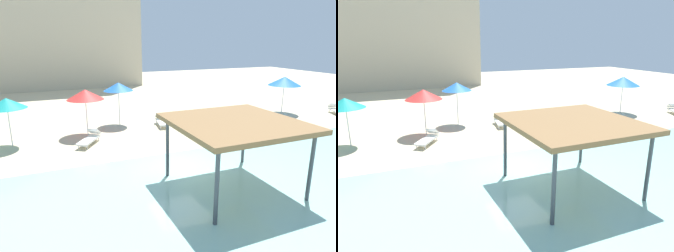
# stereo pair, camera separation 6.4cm
# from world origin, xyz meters

# --- Properties ---
(ground_plane) EXTENTS (80.00, 80.00, 0.00)m
(ground_plane) POSITION_xyz_m (0.00, 0.00, 0.00)
(ground_plane) COLOR beige
(lagoon_water) EXTENTS (44.00, 13.50, 0.04)m
(lagoon_water) POSITION_xyz_m (0.00, -5.25, 0.02)
(lagoon_water) COLOR #99D1C6
(lagoon_water) RESTS_ON ground
(shade_pavilion) EXTENTS (4.47, 4.47, 2.68)m
(shade_pavilion) POSITION_xyz_m (0.92, -2.76, 2.52)
(shade_pavilion) COLOR #42474C
(shade_pavilion) RESTS_ON ground
(beach_umbrella_teal_0) EXTENTS (1.99, 1.99, 2.62)m
(beach_umbrella_teal_0) POSITION_xyz_m (-7.19, 5.87, 2.34)
(beach_umbrella_teal_0) COLOR silver
(beach_umbrella_teal_0) RESTS_ON ground
(beach_umbrella_red_2) EXTENTS (2.16, 2.16, 2.74)m
(beach_umbrella_red_2) POSITION_xyz_m (-3.12, 6.40, 2.43)
(beach_umbrella_red_2) COLOR silver
(beach_umbrella_red_2) RESTS_ON ground
(beach_umbrella_blue_3) EXTENTS (2.46, 2.46, 2.81)m
(beach_umbrella_blue_3) POSITION_xyz_m (11.80, 6.31, 2.47)
(beach_umbrella_blue_3) COLOR silver
(beach_umbrella_blue_3) RESTS_ON ground
(beach_umbrella_blue_4) EXTENTS (1.94, 1.94, 2.82)m
(beach_umbrella_blue_4) POSITION_xyz_m (-0.78, 7.87, 2.55)
(beach_umbrella_blue_4) COLOR silver
(beach_umbrella_blue_4) RESTS_ON ground
(lounge_chair_0) EXTENTS (0.94, 1.97, 0.74)m
(lounge_chair_0) POSITION_xyz_m (1.73, 6.54, 0.33)
(lounge_chair_0) COLOR white
(lounge_chair_0) RESTS_ON ground
(lounge_chair_2) EXTENTS (1.57, 1.90, 0.74)m
(lounge_chair_2) POSITION_xyz_m (-3.27, 4.59, 0.33)
(lounge_chair_2) COLOR white
(lounge_chair_2) RESTS_ON ground
(hotel_block_0) EXTENTS (20.32, 10.49, 16.86)m
(hotel_block_0) POSITION_xyz_m (-3.82, 29.76, 8.43)
(hotel_block_0) COLOR beige
(hotel_block_0) RESTS_ON ground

